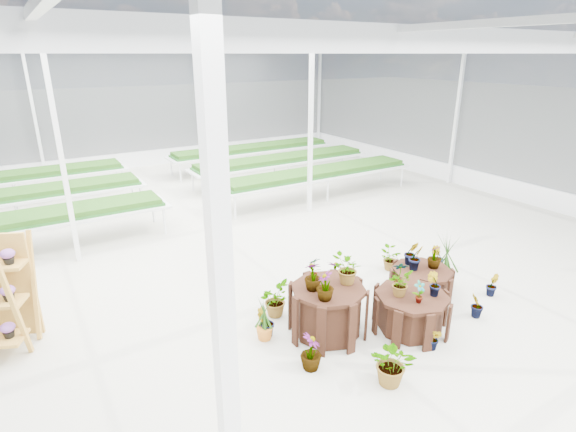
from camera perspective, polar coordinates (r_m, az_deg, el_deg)
ground_plane at (r=8.12m, az=0.96°, el=-11.22°), size 24.00×24.00×0.00m
greenhouse_shell at (r=7.22m, az=1.07°, el=4.26°), size 18.00×24.00×4.50m
steel_frame at (r=7.22m, az=1.07°, el=4.26°), size 18.00×24.00×4.50m
nursery_benches at (r=14.09m, az=-14.97°, el=3.70°), size 16.00×7.00×0.84m
plinth_tall at (r=7.21m, az=5.07°, el=-11.87°), size 1.21×1.21×0.82m
plinth_mid at (r=7.59m, az=15.29°, el=-11.66°), size 1.53×1.53×0.63m
plinth_low at (r=8.68m, az=16.53°, el=-8.02°), size 1.34×1.34×0.50m
nursery_plants at (r=7.63m, az=10.06°, el=-9.42°), size 4.61×3.21×1.32m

